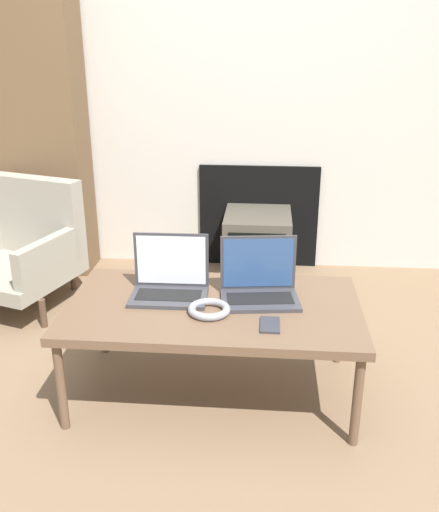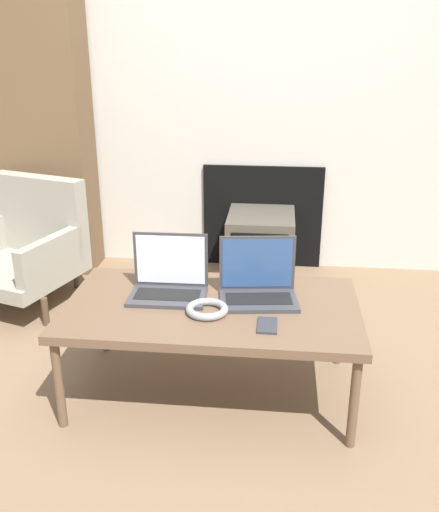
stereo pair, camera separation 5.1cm
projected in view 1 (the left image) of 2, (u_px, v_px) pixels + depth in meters
The scene contains 10 objects.
ground_plane at pixel (205, 445), 2.13m from camera, with size 14.00×14.00×0.00m, color #7A6047.
wall_back at pixel (237, 60), 3.40m from camera, with size 7.00×0.08×2.60m.
table at pixel (213, 311), 2.31m from camera, with size 1.19×0.66×0.41m.
laptop_left at pixel (170, 281), 2.37m from camera, with size 0.32×0.21×0.25m.
laptop_right at pixel (259, 284), 2.34m from camera, with size 0.34×0.24×0.25m.
headphones at pixel (209, 309), 2.23m from camera, with size 0.17×0.17×0.03m.
phone at pixel (270, 325), 2.13m from camera, with size 0.07×0.12×0.01m.
tv at pixel (257, 247), 3.52m from camera, with size 0.40×0.46×0.42m.
armchair at pixel (22, 246), 3.20m from camera, with size 0.74×0.73×0.69m.
bookshelf at pixel (16, 126), 3.45m from camera, with size 0.82×0.32×1.83m.
Camera 1 is at (0.20, -1.72, 1.43)m, focal length 40.00 mm.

